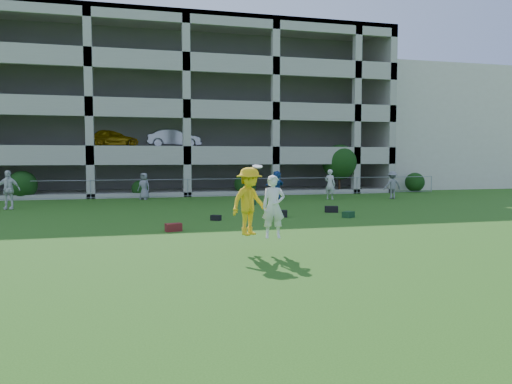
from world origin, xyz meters
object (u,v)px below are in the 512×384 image
object	(u,v)px
bystander_c	(144,186)
bystander_e	(330,184)
bystander_f	(392,185)
stucco_building	(423,131)
parking_garage	(174,115)
frisbee_contest	(255,202)
bystander_b	(8,190)
crate_d	(283,214)
bystander_d	(277,186)

from	to	relation	value
bystander_c	bystander_e	bearing A→B (deg)	21.90
bystander_f	bystander_e	bearing A→B (deg)	-5.65
stucco_building	parking_garage	size ratio (longest dim) A/B	0.53
stucco_building	bystander_c	world-z (taller)	stucco_building
frisbee_contest	parking_garage	bearing A→B (deg)	88.98
bystander_b	bystander_f	world-z (taller)	bystander_b
bystander_c	frisbee_contest	size ratio (longest dim) A/B	0.83
bystander_e	crate_d	bearing A→B (deg)	103.77
bystander_c	crate_d	xyz separation A→B (m)	(5.50, -10.74, -0.66)
parking_garage	bystander_c	bearing A→B (deg)	-105.77
bystander_c	bystander_f	xyz separation A→B (m)	(14.98, -3.32, 0.04)
stucco_building	crate_d	bearing A→B (deg)	-134.10
bystander_b	bystander_e	world-z (taller)	bystander_b
bystander_e	bystander_b	bearing A→B (deg)	53.24
bystander_c	bystander_e	world-z (taller)	bystander_e
bystander_b	bystander_f	xyz separation A→B (m)	(21.71, 0.88, -0.11)
bystander_b	bystander_c	size ratio (longest dim) A/B	1.19
stucco_building	bystander_d	world-z (taller)	stucco_building
bystander_e	crate_d	world-z (taller)	bystander_e
bystander_e	bystander_f	world-z (taller)	bystander_e
stucco_building	bystander_d	bearing A→B (deg)	-144.50
bystander_e	parking_garage	xyz separation A→B (m)	(-8.26, 12.67, 5.09)
crate_d	stucco_building	bearing A→B (deg)	45.90
stucco_building	parking_garage	world-z (taller)	parking_garage
bystander_b	bystander_f	bearing A→B (deg)	8.01
bystander_f	frisbee_contest	size ratio (longest dim) A/B	0.87
bystander_d	parking_garage	distance (m)	14.49
bystander_c	parking_garage	world-z (taller)	parking_garage
frisbee_contest	parking_garage	world-z (taller)	parking_garage
bystander_c	bystander_f	world-z (taller)	bystander_f
parking_garage	frisbee_contest	bearing A→B (deg)	-91.02
bystander_d	frisbee_contest	world-z (taller)	frisbee_contest
bystander_e	bystander_d	bearing A→B (deg)	48.41
bystander_f	parking_garage	xyz separation A→B (m)	(-12.18, 13.24, 5.16)
stucco_building	bystander_f	world-z (taller)	stucco_building
bystander_b	crate_d	xyz separation A→B (m)	(12.22, -6.54, -0.82)
bystander_d	frisbee_contest	distance (m)	16.40
bystander_c	parking_garage	size ratio (longest dim) A/B	0.05
stucco_building	bystander_f	bearing A→B (deg)	-128.65
bystander_d	crate_d	bearing A→B (deg)	37.71
stucco_building	bystander_b	xyz separation A→B (m)	(-32.54, -14.42, -4.03)
stucco_building	parking_garage	xyz separation A→B (m)	(-23.01, -0.30, 1.01)
frisbee_contest	bystander_c	bearing A→B (deg)	97.18
bystander_e	frisbee_contest	world-z (taller)	frisbee_contest
bystander_e	frisbee_contest	bearing A→B (deg)	109.10
stucco_building	bystander_c	bearing A→B (deg)	-158.40
bystander_d	bystander_f	distance (m)	7.36
bystander_e	crate_d	size ratio (longest dim) A/B	5.28
bystander_d	parking_garage	bearing A→B (deg)	-106.39
bystander_b	bystander_e	xyz separation A→B (m)	(17.78, 1.45, -0.04)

